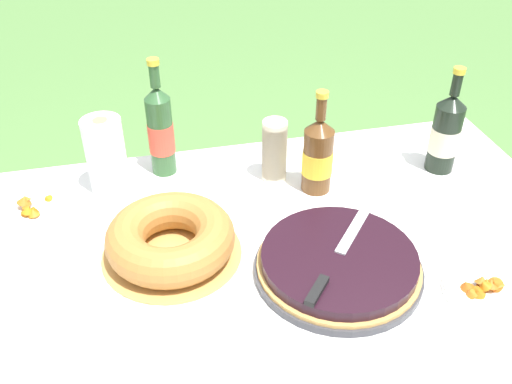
{
  "coord_description": "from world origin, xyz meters",
  "views": [
    {
      "loc": [
        -0.28,
        -1.03,
        1.7
      ],
      "look_at": [
        0.01,
        0.17,
        0.82
      ],
      "focal_mm": 40.0,
      "sensor_mm": 36.0,
      "label": 1
    }
  ],
  "objects_px": {
    "juice_bottle_red": "(446,133)",
    "paper_towel_roll": "(106,156)",
    "berry_tart": "(339,264)",
    "cup_stack": "(274,151)",
    "cider_bottle_green": "(161,131)",
    "snack_plate_near": "(34,212)",
    "cider_bottle_amber": "(318,155)",
    "bundt_cake": "(171,239)",
    "snack_plate_left": "(485,289)",
    "serving_knife": "(335,260)"
  },
  "relations": [
    {
      "from": "juice_bottle_red",
      "to": "paper_towel_roll",
      "type": "xyz_separation_m",
      "value": [
        -0.97,
        0.12,
        -0.01
      ]
    },
    {
      "from": "berry_tart",
      "to": "cup_stack",
      "type": "xyz_separation_m",
      "value": [
        -0.05,
        0.42,
        0.07
      ]
    },
    {
      "from": "cup_stack",
      "to": "cider_bottle_green",
      "type": "bearing_deg",
      "value": 160.21
    },
    {
      "from": "snack_plate_near",
      "to": "cider_bottle_amber",
      "type": "bearing_deg",
      "value": -3.65
    },
    {
      "from": "bundt_cake",
      "to": "snack_plate_left",
      "type": "height_order",
      "value": "bundt_cake"
    },
    {
      "from": "cider_bottle_amber",
      "to": "paper_towel_roll",
      "type": "height_order",
      "value": "cider_bottle_amber"
    },
    {
      "from": "paper_towel_roll",
      "to": "cup_stack",
      "type": "bearing_deg",
      "value": -6.6
    },
    {
      "from": "cider_bottle_green",
      "to": "paper_towel_roll",
      "type": "bearing_deg",
      "value": -160.08
    },
    {
      "from": "paper_towel_roll",
      "to": "bundt_cake",
      "type": "bearing_deg",
      "value": -66.86
    },
    {
      "from": "bundt_cake",
      "to": "cup_stack",
      "type": "bearing_deg",
      "value": 39.28
    },
    {
      "from": "cup_stack",
      "to": "paper_towel_roll",
      "type": "xyz_separation_m",
      "value": [
        -0.47,
        0.05,
        0.02
      ]
    },
    {
      "from": "bundt_cake",
      "to": "cup_stack",
      "type": "height_order",
      "value": "cup_stack"
    },
    {
      "from": "bundt_cake",
      "to": "cider_bottle_amber",
      "type": "xyz_separation_m",
      "value": [
        0.43,
        0.19,
        0.06
      ]
    },
    {
      "from": "serving_knife",
      "to": "snack_plate_near",
      "type": "xyz_separation_m",
      "value": [
        -0.7,
        0.42,
        -0.05
      ]
    },
    {
      "from": "cup_stack",
      "to": "paper_towel_roll",
      "type": "bearing_deg",
      "value": 173.4
    },
    {
      "from": "bundt_cake",
      "to": "cider_bottle_green",
      "type": "xyz_separation_m",
      "value": [
        0.02,
        0.38,
        0.09
      ]
    },
    {
      "from": "berry_tart",
      "to": "cider_bottle_green",
      "type": "relative_size",
      "value": 1.13
    },
    {
      "from": "cider_bottle_green",
      "to": "cider_bottle_amber",
      "type": "height_order",
      "value": "cider_bottle_green"
    },
    {
      "from": "cider_bottle_amber",
      "to": "paper_towel_roll",
      "type": "bearing_deg",
      "value": 166.9
    },
    {
      "from": "bundt_cake",
      "to": "juice_bottle_red",
      "type": "distance_m",
      "value": 0.86
    },
    {
      "from": "bundt_cake",
      "to": "cider_bottle_amber",
      "type": "relative_size",
      "value": 1.13
    },
    {
      "from": "berry_tart",
      "to": "bundt_cake",
      "type": "bearing_deg",
      "value": 157.84
    },
    {
      "from": "cider_bottle_amber",
      "to": "snack_plate_near",
      "type": "height_order",
      "value": "cider_bottle_amber"
    },
    {
      "from": "cider_bottle_green",
      "to": "berry_tart",
      "type": "bearing_deg",
      "value": -56.28
    },
    {
      "from": "berry_tart",
      "to": "juice_bottle_red",
      "type": "distance_m",
      "value": 0.59
    },
    {
      "from": "snack_plate_near",
      "to": "snack_plate_left",
      "type": "distance_m",
      "value": 1.16
    },
    {
      "from": "cider_bottle_green",
      "to": "snack_plate_near",
      "type": "distance_m",
      "value": 0.41
    },
    {
      "from": "berry_tart",
      "to": "cider_bottle_amber",
      "type": "distance_m",
      "value": 0.36
    },
    {
      "from": "cider_bottle_green",
      "to": "snack_plate_left",
      "type": "height_order",
      "value": "cider_bottle_green"
    },
    {
      "from": "berry_tart",
      "to": "bundt_cake",
      "type": "xyz_separation_m",
      "value": [
        -0.38,
        0.15,
        0.02
      ]
    },
    {
      "from": "serving_knife",
      "to": "cup_stack",
      "type": "bearing_deg",
      "value": 43.94
    },
    {
      "from": "serving_knife",
      "to": "cup_stack",
      "type": "distance_m",
      "value": 0.45
    },
    {
      "from": "berry_tart",
      "to": "snack_plate_near",
      "type": "xyz_separation_m",
      "value": [
        -0.72,
        0.39,
        -0.02
      ]
    },
    {
      "from": "cup_stack",
      "to": "snack_plate_near",
      "type": "height_order",
      "value": "cup_stack"
    },
    {
      "from": "serving_knife",
      "to": "snack_plate_near",
      "type": "bearing_deg",
      "value": 99.7
    },
    {
      "from": "bundt_cake",
      "to": "cider_bottle_amber",
      "type": "distance_m",
      "value": 0.48
    },
    {
      "from": "serving_knife",
      "to": "paper_towel_roll",
      "type": "xyz_separation_m",
      "value": [
        -0.5,
        0.5,
        0.05
      ]
    },
    {
      "from": "serving_knife",
      "to": "snack_plate_left",
      "type": "distance_m",
      "value": 0.35
    },
    {
      "from": "berry_tart",
      "to": "serving_knife",
      "type": "bearing_deg",
      "value": -130.35
    },
    {
      "from": "bundt_cake",
      "to": "berry_tart",
      "type": "bearing_deg",
      "value": -22.16
    },
    {
      "from": "bundt_cake",
      "to": "snack_plate_near",
      "type": "height_order",
      "value": "bundt_cake"
    },
    {
      "from": "bundt_cake",
      "to": "cider_bottle_green",
      "type": "distance_m",
      "value": 0.39
    },
    {
      "from": "berry_tart",
      "to": "serving_knife",
      "type": "distance_m",
      "value": 0.05
    },
    {
      "from": "berry_tart",
      "to": "paper_towel_roll",
      "type": "height_order",
      "value": "paper_towel_roll"
    },
    {
      "from": "berry_tart",
      "to": "paper_towel_roll",
      "type": "distance_m",
      "value": 0.71
    },
    {
      "from": "paper_towel_roll",
      "to": "snack_plate_near",
      "type": "bearing_deg",
      "value": -158.05
    },
    {
      "from": "cup_stack",
      "to": "snack_plate_left",
      "type": "bearing_deg",
      "value": -58.21
    },
    {
      "from": "bundt_cake",
      "to": "cup_stack",
      "type": "xyz_separation_m",
      "value": [
        0.33,
        0.27,
        0.04
      ]
    },
    {
      "from": "cider_bottle_amber",
      "to": "juice_bottle_red",
      "type": "xyz_separation_m",
      "value": [
        0.4,
        0.02,
        0.01
      ]
    },
    {
      "from": "serving_knife",
      "to": "cider_bottle_amber",
      "type": "height_order",
      "value": "cider_bottle_amber"
    }
  ]
}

